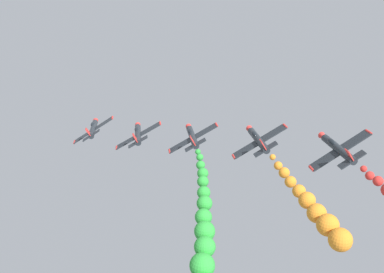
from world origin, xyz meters
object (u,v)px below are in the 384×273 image
Objects in this scene: airplane_left_inner at (138,134)px; airplane_right_inner at (192,136)px; airplane_lead at (93,129)px; airplane_left_outer at (258,139)px; airplane_right_outer at (338,148)px.

airplane_left_inner is 1.00× the size of airplane_right_inner.
airplane_left_outer reaches higher than airplane_lead.
airplane_lead is at bearing 137.02° from airplane_left_inner.
airplane_left_outer is at bearing -39.11° from airplane_lead.
airplane_right_inner reaches higher than airplane_left_inner.
airplane_left_inner is at bearing 145.62° from airplane_right_inner.
airplane_left_inner is 35.79m from airplane_right_outer.
airplane_right_outer is at bearing -38.66° from airplane_left_inner.
airplane_lead is at bearing 140.89° from airplane_left_outer.
airplane_right_inner is 1.00× the size of airplane_left_outer.
airplane_right_outer reaches higher than airplane_right_inner.
airplane_left_inner is 11.34m from airplane_right_inner.
airplane_left_outer reaches higher than airplane_left_inner.
airplane_right_inner is at bearing 140.38° from airplane_left_outer.
airplane_left_inner is at bearing 142.90° from airplane_left_outer.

